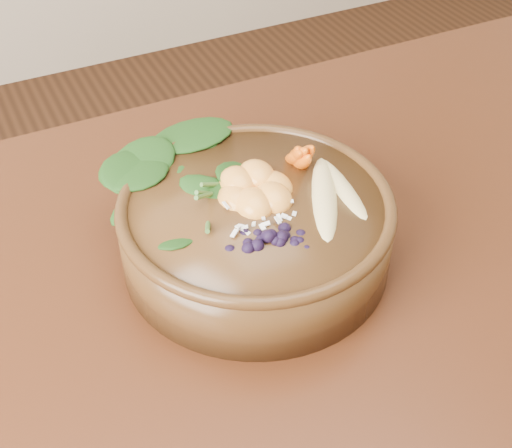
# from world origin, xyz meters

# --- Properties ---
(dining_table) EXTENTS (1.60, 0.90, 0.75)m
(dining_table) POSITION_xyz_m (0.00, 0.00, 0.66)
(dining_table) COLOR #331C0C
(dining_table) RESTS_ON ground
(stoneware_bowl) EXTENTS (0.36, 0.36, 0.08)m
(stoneware_bowl) POSITION_xyz_m (-0.12, 0.09, 0.79)
(stoneware_bowl) COLOR #4E3014
(stoneware_bowl) RESTS_ON dining_table
(kale_heap) EXTENTS (0.23, 0.22, 0.04)m
(kale_heap) POSITION_xyz_m (-0.14, 0.16, 0.85)
(kale_heap) COLOR #1B4212
(kale_heap) RESTS_ON stoneware_bowl
(carrot_cluster) EXTENTS (0.08, 0.08, 0.08)m
(carrot_cluster) POSITION_xyz_m (-0.04, 0.15, 0.87)
(carrot_cluster) COLOR orange
(carrot_cluster) RESTS_ON stoneware_bowl
(banana_halves) EXTENTS (0.09, 0.15, 0.03)m
(banana_halves) POSITION_xyz_m (-0.04, 0.07, 0.84)
(banana_halves) COLOR #E0CC84
(banana_halves) RESTS_ON stoneware_bowl
(mandarin_cluster) EXTENTS (0.11, 0.11, 0.03)m
(mandarin_cluster) POSITION_xyz_m (-0.11, 0.11, 0.84)
(mandarin_cluster) COLOR orange
(mandarin_cluster) RESTS_ON stoneware_bowl
(blueberry_pile) EXTENTS (0.16, 0.14, 0.04)m
(blueberry_pile) POSITION_xyz_m (-0.13, 0.03, 0.85)
(blueberry_pile) COLOR black
(blueberry_pile) RESTS_ON stoneware_bowl
(coconut_flakes) EXTENTS (0.11, 0.09, 0.01)m
(coconut_flakes) POSITION_xyz_m (-0.12, 0.07, 0.83)
(coconut_flakes) COLOR white
(coconut_flakes) RESTS_ON stoneware_bowl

